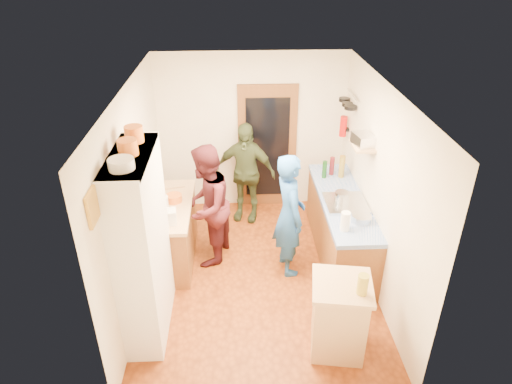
{
  "coord_description": "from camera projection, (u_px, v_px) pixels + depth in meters",
  "views": [
    {
      "loc": [
        -0.26,
        -4.91,
        4.01
      ],
      "look_at": [
        -0.02,
        0.15,
        1.23
      ],
      "focal_mm": 32.0,
      "sensor_mm": 36.0,
      "label": 1
    }
  ],
  "objects": [
    {
      "name": "fire_extinguisher",
      "position": [
        343.0,
        126.0,
        7.06
      ],
      "size": [
        0.11,
        0.11,
        0.32
      ],
      "primitive_type": "cylinder",
      "color": "red",
      "rests_on": "wall_right"
    },
    {
      "name": "pot_on_hob",
      "position": [
        342.0,
        196.0,
        6.14
      ],
      "size": [
        0.19,
        0.19,
        0.12
      ],
      "primitive_type": "cylinder",
      "color": "silver",
      "rests_on": "hob"
    },
    {
      "name": "hob",
      "position": [
        346.0,
        203.0,
        6.14
      ],
      "size": [
        0.55,
        0.58,
        0.04
      ],
      "primitive_type": "cube",
      "color": "silver",
      "rests_on": "right_counter_top"
    },
    {
      "name": "paper_towel",
      "position": [
        345.0,
        221.0,
        5.55
      ],
      "size": [
        0.13,
        0.13,
        0.25
      ],
      "primitive_type": "cylinder",
      "rotation": [
        0.0,
        0.0,
        0.19
      ],
      "color": "white",
      "rests_on": "right_counter_top"
    },
    {
      "name": "picture_frame",
      "position": [
        92.0,
        207.0,
        3.83
      ],
      "size": [
        0.03,
        0.25,
        0.3
      ],
      "primitive_type": "cube",
      "color": "gold",
      "rests_on": "wall_left"
    },
    {
      "name": "radio",
      "position": [
        363.0,
        140.0,
        5.83
      ],
      "size": [
        0.28,
        0.34,
        0.15
      ],
      "primitive_type": "cube",
      "rotation": [
        0.0,
        0.0,
        0.21
      ],
      "color": "silver",
      "rests_on": "wall_shelf"
    },
    {
      "name": "orange_pot_b",
      "position": [
        134.0,
        134.0,
        4.66
      ],
      "size": [
        0.19,
        0.19,
        0.17
      ],
      "primitive_type": "cylinder",
      "color": "orange",
      "rests_on": "hutch_top_shelf"
    },
    {
      "name": "cutting_board",
      "position": [
        337.0,
        282.0,
        4.76
      ],
      "size": [
        0.39,
        0.33,
        0.02
      ],
      "primitive_type": "cube",
      "rotation": [
        0.0,
        0.0,
        -0.16
      ],
      "color": "white",
      "rests_on": "island_top"
    },
    {
      "name": "chopping_board",
      "position": [
        174.0,
        185.0,
        6.63
      ],
      "size": [
        0.34,
        0.28,
        0.02
      ],
      "primitive_type": "cube",
      "rotation": [
        0.0,
        0.0,
        0.21
      ],
      "color": "tan",
      "rests_on": "left_counter_top"
    },
    {
      "name": "wall_back",
      "position": [
        252.0,
        133.0,
        7.37
      ],
      "size": [
        3.0,
        0.02,
        2.6
      ],
      "primitive_type": "cube",
      "color": "silver",
      "rests_on": "ground"
    },
    {
      "name": "hutch_top_shelf",
      "position": [
        129.0,
        156.0,
        4.44
      ],
      "size": [
        0.4,
        1.14,
        0.04
      ],
      "primitive_type": "cube",
      "color": "white",
      "rests_on": "hutch_body"
    },
    {
      "name": "wall_right",
      "position": [
        379.0,
        190.0,
        5.68
      ],
      "size": [
        0.02,
        4.0,
        2.6
      ],
      "primitive_type": "cube",
      "color": "silver",
      "rests_on": "ground"
    },
    {
      "name": "orange_bowl",
      "position": [
        174.0,
        198.0,
        6.2
      ],
      "size": [
        0.25,
        0.25,
        0.1
      ],
      "primitive_type": "cylinder",
      "rotation": [
        0.0,
        0.0,
        -0.17
      ],
      "color": "orange",
      "rests_on": "left_counter_top"
    },
    {
      "name": "pan_hang_b",
      "position": [
        347.0,
        104.0,
        6.74
      ],
      "size": [
        0.16,
        0.16,
        0.05
      ],
      "primitive_type": "cylinder",
      "color": "black",
      "rests_on": "pan_rail"
    },
    {
      "name": "hutch_body",
      "position": [
        143.0,
        247.0,
        4.96
      ],
      "size": [
        0.4,
        1.2,
        2.2
      ],
      "primitive_type": "cube",
      "color": "white",
      "rests_on": "ground"
    },
    {
      "name": "pan_hang_a",
      "position": [
        351.0,
        107.0,
        6.55
      ],
      "size": [
        0.18,
        0.18,
        0.05
      ],
      "primitive_type": "cylinder",
      "color": "black",
      "rests_on": "pan_rail"
    },
    {
      "name": "ext_bracket",
      "position": [
        347.0,
        129.0,
        7.09
      ],
      "size": [
        0.06,
        0.1,
        0.04
      ],
      "primitive_type": "cube",
      "color": "black",
      "rests_on": "wall_right"
    },
    {
      "name": "island_base",
      "position": [
        339.0,
        318.0,
        4.94
      ],
      "size": [
        0.63,
        0.63,
        0.86
      ],
      "primitive_type": "cube",
      "rotation": [
        0.0,
        0.0,
        -0.16
      ],
      "color": "tan",
      "rests_on": "ground"
    },
    {
      "name": "plate_stack",
      "position": [
        121.0,
        164.0,
        4.12
      ],
      "size": [
        0.24,
        0.24,
        0.1
      ],
      "primitive_type": "cylinder",
      "color": "white",
      "rests_on": "hutch_top_shelf"
    },
    {
      "name": "right_counter_top",
      "position": [
        343.0,
        200.0,
        6.31
      ],
      "size": [
        0.62,
        2.22,
        0.06
      ],
      "primitive_type": "cube",
      "color": "#0C3FAC",
      "rests_on": "right_counter_base"
    },
    {
      "name": "oil_jar",
      "position": [
        363.0,
        284.0,
        4.53
      ],
      "size": [
        0.13,
        0.13,
        0.22
      ],
      "primitive_type": "cylinder",
      "rotation": [
        0.0,
        0.0,
        -0.16
      ],
      "color": "#AD9E2D",
      "rests_on": "island_top"
    },
    {
      "name": "orange_pot_a",
      "position": [
        128.0,
        147.0,
        4.38
      ],
      "size": [
        0.19,
        0.19,
        0.16
      ],
      "primitive_type": "cylinder",
      "color": "orange",
      "rests_on": "hutch_top_shelf"
    },
    {
      "name": "wall_shelf",
      "position": [
        362.0,
        146.0,
        5.87
      ],
      "size": [
        0.26,
        0.42,
        0.03
      ],
      "primitive_type": "cube",
      "color": "tan",
      "rests_on": "wall_right"
    },
    {
      "name": "kettle",
      "position": [
        162.0,
        203.0,
        6.0
      ],
      "size": [
        0.2,
        0.2,
        0.19
      ],
      "primitive_type": "cylinder",
      "rotation": [
        0.0,
        0.0,
        -0.27
      ],
      "color": "white",
      "rests_on": "left_counter_top"
    },
    {
      "name": "person_back",
      "position": [
        246.0,
        173.0,
        7.17
      ],
      "size": [
        1.04,
        0.66,
        1.64
      ],
      "primitive_type": "imported",
      "rotation": [
        0.0,
        0.0,
        -0.28
      ],
      "color": "#333E23",
      "rests_on": "ground"
    },
    {
      "name": "door_frame",
      "position": [
        267.0,
        148.0,
        7.47
      ],
      "size": [
        0.95,
        0.06,
        2.1
      ],
      "primitive_type": "cube",
      "color": "brown",
      "rests_on": "ground"
    },
    {
      "name": "bottle_c",
      "position": [
        342.0,
        167.0,
        6.79
      ],
      "size": [
        0.1,
        0.1,
        0.34
      ],
      "primitive_type": "cylinder",
      "rotation": [
        0.0,
        0.0,
        0.19
      ],
      "color": "olive",
      "rests_on": "right_counter_top"
    },
    {
      "name": "bottle_a",
      "position": [
        324.0,
        170.0,
        6.79
      ],
      "size": [
        0.07,
        0.07,
        0.27
      ],
      "primitive_type": "cylinder",
      "rotation": [
        0.0,
        0.0,
        -0.05
      ],
      "color": "#143F14",
      "rests_on": "right_counter_top"
    },
    {
      "name": "person_hob",
      "position": [
        292.0,
        216.0,
        5.97
      ],
      "size": [
        0.52,
        0.7,
        1.72
      ],
      "primitive_type": "imported",
      "rotation": [
        0.0,
        0.0,
        1.76
      ],
      "color": "#20519E",
      "rests_on": "ground"
    },
    {
      "name": "pan_hang_c",
      "position": [
        344.0,
        100.0,
        6.91
      ],
      "size": [
        0.17,
        0.17,
        0.05
      ],
      "primitive_type": "cylinder",
      "color": "black",
      "rests_on": "pan_rail"
    },
    {
      "name": "left_counter_top",
      "position": [
        168.0,
        206.0,
        6.16
      ],
      "size": [
        0.64,
        1.44,
        0.05
      ],
      "primitive_type": "cube",
      "color": "tan",
      "rests_on": "left_counter_base"
    },
    {
      "name": "wall_left",
      "position": [
        134.0,
        195.0,
        5.55
      ],
      "size": [
        0.02,
        4.0,
        2.6
      ],
      "primitive_type": "cube",
      "color": "silver",
      "rests_on": "ground"
    },
    {
      "name": "door_glass",
      "position": [
        267.0,
        148.0,
        7.44
      ],
      "size": [
        0.7,
        0.02,
        1.7
      ],
      "primitive_type": "cube",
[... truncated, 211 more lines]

